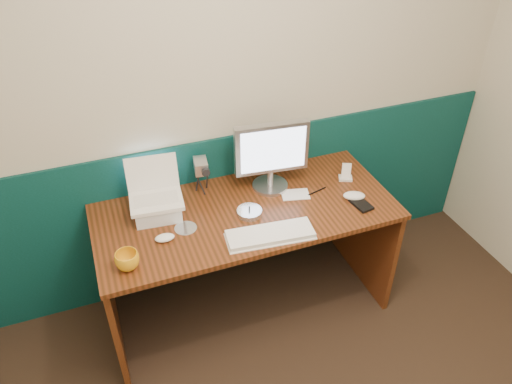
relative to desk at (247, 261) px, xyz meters
name	(u,v)px	position (x,y,z in m)	size (l,w,h in m)	color
back_wall	(219,96)	(-0.01, 0.37, 0.88)	(3.50, 0.04, 2.50)	beige
wainscot	(225,209)	(-0.01, 0.36, 0.12)	(3.48, 0.02, 1.00)	#07302B
desk	(247,261)	(0.00, 0.00, 0.00)	(1.60, 0.70, 0.75)	#391D0A
laptop_riser	(158,209)	(-0.45, 0.12, 0.42)	(0.23, 0.20, 0.08)	silver
laptop	(154,185)	(-0.45, 0.12, 0.57)	(0.27, 0.21, 0.22)	white
monitor	(271,156)	(0.20, 0.15, 0.58)	(0.40, 0.12, 0.40)	#AAAAAF
keyboard	(270,235)	(0.04, -0.25, 0.39)	(0.43, 0.14, 0.02)	white
mouse_right	(354,196)	(0.59, -0.11, 0.40)	(0.12, 0.07, 0.04)	white
mouse_left	(165,238)	(-0.46, -0.09, 0.39)	(0.10, 0.06, 0.03)	white
mug	(127,261)	(-0.65, -0.22, 0.42)	(0.11, 0.11, 0.09)	orange
camcorder	(201,175)	(-0.17, 0.25, 0.48)	(0.10, 0.14, 0.22)	silver
cd_spindle	(249,212)	(0.00, -0.04, 0.39)	(0.13, 0.13, 0.03)	silver
cd_loose_a	(186,228)	(-0.34, -0.03, 0.38)	(0.11, 0.11, 0.00)	#B4B9C4
pen	(317,191)	(0.43, 0.01, 0.38)	(0.01, 0.01, 0.13)	black
papers	(295,194)	(0.30, 0.03, 0.38)	(0.15, 0.10, 0.00)	white
dock	(345,178)	(0.64, 0.07, 0.38)	(0.08, 0.06, 0.01)	silver
music_player	(346,171)	(0.64, 0.07, 0.43)	(0.05, 0.01, 0.09)	white
pda	(361,204)	(0.59, -0.18, 0.38)	(0.08, 0.13, 0.02)	black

